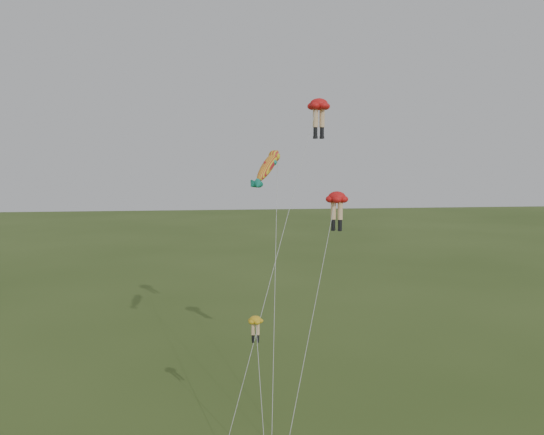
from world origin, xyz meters
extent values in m
ellipsoid|color=red|center=(4.14, 8.92, 20.69)|extent=(2.00, 2.00, 0.84)
cylinder|color=#FAC893|center=(3.89, 8.87, 19.71)|extent=(0.37, 0.37, 1.28)
cylinder|color=black|center=(3.89, 8.87, 18.75)|extent=(0.29, 0.29, 0.64)
cube|color=black|center=(3.89, 8.87, 18.34)|extent=(0.29, 0.41, 0.19)
cylinder|color=#FAC893|center=(4.39, 8.98, 19.71)|extent=(0.37, 0.37, 1.28)
cylinder|color=black|center=(4.39, 8.98, 18.75)|extent=(0.29, 0.29, 0.64)
cube|color=black|center=(4.39, 8.98, 18.34)|extent=(0.29, 0.41, 0.19)
cylinder|color=silver|center=(0.53, 4.07, 10.66)|extent=(7.25, 9.74, 20.90)
ellipsoid|color=red|center=(5.35, 8.15, 14.11)|extent=(2.26, 2.26, 0.83)
cylinder|color=#FAC893|center=(5.13, 8.28, 13.14)|extent=(0.37, 0.37, 1.26)
cylinder|color=black|center=(5.13, 8.28, 12.19)|extent=(0.29, 0.29, 0.63)
cube|color=black|center=(5.13, 8.28, 11.78)|extent=(0.36, 0.42, 0.18)
cylinder|color=#FAC893|center=(5.57, 8.03, 13.14)|extent=(0.37, 0.37, 1.26)
cylinder|color=black|center=(5.57, 8.03, 12.19)|extent=(0.29, 0.29, 0.63)
cube|color=black|center=(5.57, 8.03, 11.78)|extent=(0.36, 0.42, 0.18)
cylinder|color=silver|center=(2.94, 3.67, 7.37)|extent=(4.85, 9.01, 14.31)
ellipsoid|color=gold|center=(-1.19, 0.47, 7.51)|extent=(0.94, 0.94, 0.47)
cylinder|color=#FAC893|center=(-1.33, 0.47, 6.96)|extent=(0.21, 0.21, 0.71)
cylinder|color=black|center=(-1.33, 0.47, 6.43)|extent=(0.16, 0.16, 0.36)
cube|color=black|center=(-1.33, 0.47, 6.20)|extent=(0.12, 0.21, 0.10)
cylinder|color=#FAC893|center=(-1.05, 0.47, 6.96)|extent=(0.21, 0.21, 0.71)
cylinder|color=black|center=(-1.05, 0.47, 6.43)|extent=(0.16, 0.16, 0.36)
cube|color=black|center=(-1.05, 0.47, 6.20)|extent=(0.12, 0.21, 0.10)
cylinder|color=silver|center=(-1.07, -1.29, 3.98)|extent=(0.28, 3.56, 7.53)
ellipsoid|color=yellow|center=(0.50, 9.01, 16.34)|extent=(2.71, 3.01, 2.81)
sphere|color=yellow|center=(0.50, 9.01, 16.34)|extent=(1.50, 1.55, 1.27)
cone|color=#158A75|center=(0.50, 9.01, 16.34)|extent=(1.29, 1.35, 1.22)
cone|color=#158A75|center=(0.50, 9.01, 16.34)|extent=(1.29, 1.35, 1.22)
cone|color=#158A75|center=(0.50, 9.01, 16.34)|extent=(0.73, 0.76, 0.68)
cone|color=#158A75|center=(0.50, 9.01, 16.34)|extent=(0.73, 0.76, 0.68)
cone|color=#B21221|center=(0.50, 9.01, 16.34)|extent=(0.76, 0.79, 0.67)
cylinder|color=silver|center=(0.11, 4.49, 8.28)|extent=(0.82, 9.08, 16.14)
camera|label=1|loc=(-4.23, -34.03, 17.24)|focal=40.00mm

